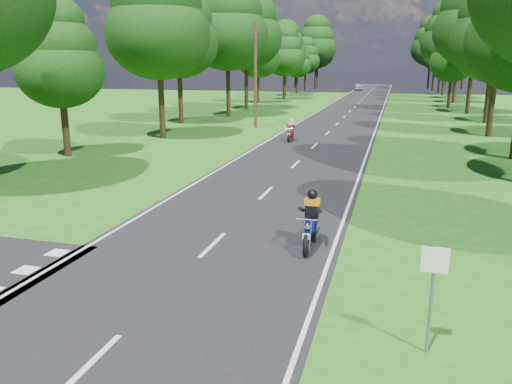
% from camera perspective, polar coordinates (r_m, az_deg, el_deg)
% --- Properties ---
extents(ground, '(160.00, 160.00, 0.00)m').
position_cam_1_polar(ground, '(12.39, -8.24, -9.19)').
color(ground, '#216216').
rests_on(ground, ground).
extents(main_road, '(7.00, 140.00, 0.02)m').
position_cam_1_polar(main_road, '(60.73, 11.21, 9.53)').
color(main_road, black).
rests_on(main_road, ground).
extents(road_markings, '(7.40, 140.00, 0.01)m').
position_cam_1_polar(road_markings, '(58.88, 10.92, 9.41)').
color(road_markings, silver).
rests_on(road_markings, main_road).
extents(treeline, '(40.00, 115.35, 14.78)m').
position_cam_1_polar(treeline, '(70.56, 13.45, 16.77)').
color(treeline, black).
rests_on(treeline, ground).
extents(telegraph_pole, '(1.20, 0.26, 8.00)m').
position_cam_1_polar(telegraph_pole, '(39.82, -0.05, 13.21)').
color(telegraph_pole, '#382616').
rests_on(telegraph_pole, ground).
extents(road_sign, '(0.45, 0.07, 2.00)m').
position_cam_1_polar(road_sign, '(9.11, 19.56, -9.67)').
color(road_sign, slate).
rests_on(road_sign, ground).
extents(rider_near_blue, '(0.69, 1.91, 1.58)m').
position_cam_1_polar(rider_near_blue, '(13.78, 6.28, -3.08)').
color(rider_near_blue, navy).
rests_on(rider_near_blue, main_road).
extents(rider_far_red, '(0.64, 1.78, 1.47)m').
position_cam_1_polar(rider_far_red, '(32.88, 4.01, 7.11)').
color(rider_far_red, '#B0150D').
rests_on(rider_far_red, main_road).
extents(distant_car, '(2.14, 4.01, 1.30)m').
position_cam_1_polar(distant_car, '(98.92, 11.60, 11.69)').
color(distant_car, silver).
rests_on(distant_car, main_road).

